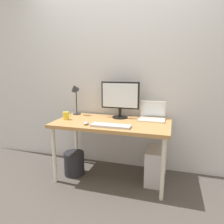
{
  "coord_description": "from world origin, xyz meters",
  "views": [
    {
      "loc": [
        0.69,
        -2.33,
        1.36
      ],
      "look_at": [
        0.0,
        0.0,
        0.85
      ],
      "focal_mm": 33.25,
      "sensor_mm": 36.0,
      "label": 1
    }
  ],
  "objects_px": {
    "desk": "(112,127)",
    "monitor": "(120,98)",
    "laptop": "(152,115)",
    "wastebasket": "(74,163)",
    "keyboard": "(111,126)",
    "computer_tower": "(154,166)",
    "coffee_mug": "(66,116)",
    "mouse": "(86,123)",
    "desk_lamp": "(75,92)"
  },
  "relations": [
    {
      "from": "desk",
      "to": "desk_lamp",
      "type": "distance_m",
      "value": 0.74
    },
    {
      "from": "monitor",
      "to": "mouse",
      "type": "distance_m",
      "value": 0.58
    },
    {
      "from": "keyboard",
      "to": "desk_lamp",
      "type": "bearing_deg",
      "value": 145.36
    },
    {
      "from": "monitor",
      "to": "mouse",
      "type": "bearing_deg",
      "value": -123.03
    },
    {
      "from": "coffee_mug",
      "to": "mouse",
      "type": "bearing_deg",
      "value": -24.89
    },
    {
      "from": "desk",
      "to": "monitor",
      "type": "distance_m",
      "value": 0.4
    },
    {
      "from": "coffee_mug",
      "to": "wastebasket",
      "type": "height_order",
      "value": "coffee_mug"
    },
    {
      "from": "keyboard",
      "to": "computer_tower",
      "type": "xyz_separation_m",
      "value": [
        0.46,
        0.26,
        -0.53
      ]
    },
    {
      "from": "coffee_mug",
      "to": "computer_tower",
      "type": "height_order",
      "value": "coffee_mug"
    },
    {
      "from": "desk_lamp",
      "to": "wastebasket",
      "type": "xyz_separation_m",
      "value": [
        0.1,
        -0.29,
        -0.89
      ]
    },
    {
      "from": "monitor",
      "to": "desk_lamp",
      "type": "xyz_separation_m",
      "value": [
        -0.63,
        0.0,
        0.05
      ]
    },
    {
      "from": "laptop",
      "to": "keyboard",
      "type": "distance_m",
      "value": 0.61
    },
    {
      "from": "desk",
      "to": "coffee_mug",
      "type": "bearing_deg",
      "value": -174.67
    },
    {
      "from": "monitor",
      "to": "laptop",
      "type": "xyz_separation_m",
      "value": [
        0.41,
        0.01,
        -0.21
      ]
    },
    {
      "from": "monitor",
      "to": "desk_lamp",
      "type": "bearing_deg",
      "value": 179.94
    },
    {
      "from": "monitor",
      "to": "mouse",
      "type": "xyz_separation_m",
      "value": [
        -0.29,
        -0.44,
        -0.25
      ]
    },
    {
      "from": "laptop",
      "to": "wastebasket",
      "type": "height_order",
      "value": "laptop"
    },
    {
      "from": "monitor",
      "to": "keyboard",
      "type": "relative_size",
      "value": 1.13
    },
    {
      "from": "laptop",
      "to": "computer_tower",
      "type": "xyz_separation_m",
      "value": [
        0.06,
        -0.2,
        -0.58
      ]
    },
    {
      "from": "laptop",
      "to": "coffee_mug",
      "type": "height_order",
      "value": "laptop"
    },
    {
      "from": "monitor",
      "to": "wastebasket",
      "type": "relative_size",
      "value": 1.65
    },
    {
      "from": "monitor",
      "to": "computer_tower",
      "type": "distance_m",
      "value": 0.94
    },
    {
      "from": "mouse",
      "to": "wastebasket",
      "type": "distance_m",
      "value": 0.66
    },
    {
      "from": "mouse",
      "to": "coffee_mug",
      "type": "relative_size",
      "value": 0.83
    },
    {
      "from": "desk",
      "to": "wastebasket",
      "type": "xyz_separation_m",
      "value": [
        -0.5,
        -0.07,
        -0.52
      ]
    },
    {
      "from": "monitor",
      "to": "coffee_mug",
      "type": "distance_m",
      "value": 0.72
    },
    {
      "from": "keyboard",
      "to": "computer_tower",
      "type": "relative_size",
      "value": 1.05
    },
    {
      "from": "laptop",
      "to": "coffee_mug",
      "type": "distance_m",
      "value": 1.08
    },
    {
      "from": "keyboard",
      "to": "laptop",
      "type": "bearing_deg",
      "value": 49.04
    },
    {
      "from": "monitor",
      "to": "laptop",
      "type": "relative_size",
      "value": 1.55
    },
    {
      "from": "laptop",
      "to": "monitor",
      "type": "bearing_deg",
      "value": -177.97
    },
    {
      "from": "monitor",
      "to": "mouse",
      "type": "height_order",
      "value": "monitor"
    },
    {
      "from": "computer_tower",
      "to": "laptop",
      "type": "bearing_deg",
      "value": 106.5
    },
    {
      "from": "desk",
      "to": "mouse",
      "type": "xyz_separation_m",
      "value": [
        -0.25,
        -0.21,
        0.08
      ]
    },
    {
      "from": "desk",
      "to": "keyboard",
      "type": "xyz_separation_m",
      "value": [
        0.05,
        -0.22,
        0.08
      ]
    },
    {
      "from": "monitor",
      "to": "wastebasket",
      "type": "xyz_separation_m",
      "value": [
        -0.54,
        -0.29,
        -0.84
      ]
    },
    {
      "from": "coffee_mug",
      "to": "computer_tower",
      "type": "distance_m",
      "value": 1.24
    },
    {
      "from": "desk",
      "to": "monitor",
      "type": "xyz_separation_m",
      "value": [
        0.04,
        0.23,
        0.33
      ]
    },
    {
      "from": "computer_tower",
      "to": "wastebasket",
      "type": "relative_size",
      "value": 1.4
    },
    {
      "from": "mouse",
      "to": "coffee_mug",
      "type": "bearing_deg",
      "value": 155.11
    },
    {
      "from": "desk_lamp",
      "to": "keyboard",
      "type": "xyz_separation_m",
      "value": [
        0.65,
        -0.45,
        -0.3
      ]
    },
    {
      "from": "desk_lamp",
      "to": "mouse",
      "type": "relative_size",
      "value": 4.93
    },
    {
      "from": "laptop",
      "to": "wastebasket",
      "type": "bearing_deg",
      "value": -162.07
    },
    {
      "from": "laptop",
      "to": "wastebasket",
      "type": "distance_m",
      "value": 1.19
    },
    {
      "from": "desk_lamp",
      "to": "computer_tower",
      "type": "bearing_deg",
      "value": -9.66
    },
    {
      "from": "desk_lamp",
      "to": "keyboard",
      "type": "distance_m",
      "value": 0.84
    },
    {
      "from": "laptop",
      "to": "keyboard",
      "type": "xyz_separation_m",
      "value": [
        -0.4,
        -0.46,
        -0.05
      ]
    },
    {
      "from": "monitor",
      "to": "desk",
      "type": "bearing_deg",
      "value": -100.04
    },
    {
      "from": "keyboard",
      "to": "desk",
      "type": "bearing_deg",
      "value": 103.69
    },
    {
      "from": "keyboard",
      "to": "computer_tower",
      "type": "height_order",
      "value": "keyboard"
    }
  ]
}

